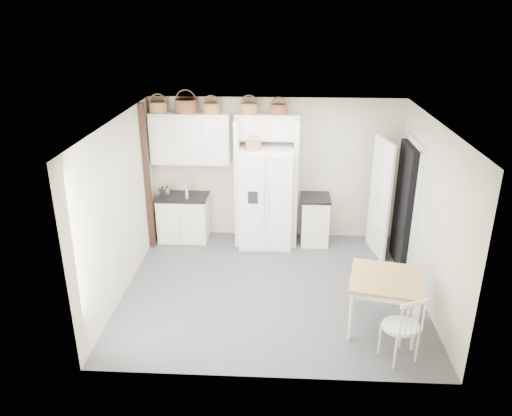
{
  "coord_description": "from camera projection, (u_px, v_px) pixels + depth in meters",
  "views": [
    {
      "loc": [
        0.11,
        -6.7,
        4.07
      ],
      "look_at": [
        -0.27,
        0.4,
        1.18
      ],
      "focal_mm": 35.0,
      "sensor_mm": 36.0,
      "label": 1
    }
  ],
  "objects": [
    {
      "name": "windsor_chair",
      "position": [
        400.0,
        326.0,
        6.04
      ],
      "size": [
        0.59,
        0.57,
        0.93
      ],
      "primitive_type": "cube",
      "rotation": [
        0.0,
        0.0,
        0.44
      ],
      "color": "white",
      "rests_on": "floor"
    },
    {
      "name": "base_cab_left",
      "position": [
        184.0,
        218.0,
        9.23
      ],
      "size": [
        0.89,
        0.56,
        0.82
      ],
      "primitive_type": "cube",
      "color": "white",
      "rests_on": "floor"
    },
    {
      "name": "basket_upper_a",
      "position": [
        158.0,
        107.0,
        8.61
      ],
      "size": [
        0.32,
        0.32,
        0.18
      ],
      "primitive_type": "cylinder",
      "color": "#976B3F",
      "rests_on": "upper_cabinet"
    },
    {
      "name": "basket_bridge_b",
      "position": [
        279.0,
        109.0,
        8.51
      ],
      "size": [
        0.28,
        0.28,
        0.16
      ],
      "primitive_type": "cylinder",
      "color": "brown",
      "rests_on": "bridge_cabinet"
    },
    {
      "name": "door_slab",
      "position": [
        380.0,
        198.0,
        8.49
      ],
      "size": [
        0.21,
        0.79,
        2.05
      ],
      "primitive_type": "cube",
      "rotation": [
        0.0,
        0.0,
        -1.36
      ],
      "color": "white",
      "rests_on": "floor"
    },
    {
      "name": "floor",
      "position": [
        272.0,
        288.0,
        7.73
      ],
      "size": [
        4.5,
        4.5,
        0.0
      ],
      "primitive_type": "plane",
      "color": "#545454",
      "rests_on": "ground"
    },
    {
      "name": "wall_back",
      "position": [
        275.0,
        169.0,
        9.09
      ],
      "size": [
        4.5,
        0.0,
        4.5
      ],
      "primitive_type": "plane",
      "rotation": [
        1.57,
        0.0,
        0.0
      ],
      "color": "#BDB691",
      "rests_on": "floor"
    },
    {
      "name": "fridge_panel_left",
      "position": [
        238.0,
        182.0,
        8.91
      ],
      "size": [
        0.08,
        0.6,
        2.3
      ],
      "primitive_type": "cube",
      "color": "white",
      "rests_on": "floor"
    },
    {
      "name": "counter_right",
      "position": [
        316.0,
        198.0,
        8.94
      ],
      "size": [
        0.52,
        0.62,
        0.04
      ],
      "primitive_type": "cube",
      "color": "black",
      "rests_on": "base_cab_right"
    },
    {
      "name": "wall_right",
      "position": [
        430.0,
        214.0,
        7.13
      ],
      "size": [
        0.0,
        4.0,
        4.0
      ],
      "primitive_type": "plane",
      "rotation": [
        1.57,
        0.0,
        -1.57
      ],
      "color": "#BDB691",
      "rests_on": "floor"
    },
    {
      "name": "cookbook_red",
      "position": [
        187.0,
        192.0,
        8.94
      ],
      "size": [
        0.04,
        0.15,
        0.22
      ],
      "primitive_type": "cube",
      "rotation": [
        0.0,
        0.0,
        0.02
      ],
      "color": "#A0081E",
      "rests_on": "counter_left"
    },
    {
      "name": "basket_bridge_a",
      "position": [
        249.0,
        108.0,
        8.53
      ],
      "size": [
        0.31,
        0.31,
        0.18
      ],
      "primitive_type": "cylinder",
      "color": "#976B3F",
      "rests_on": "bridge_cabinet"
    },
    {
      "name": "basket_upper_b",
      "position": [
        186.0,
        106.0,
        8.58
      ],
      "size": [
        0.39,
        0.39,
        0.23
      ],
      "primitive_type": "cylinder",
      "color": "brown",
      "rests_on": "upper_cabinet"
    },
    {
      "name": "basket_fridge_a",
      "position": [
        253.0,
        146.0,
        8.45
      ],
      "size": [
        0.26,
        0.26,
        0.14
      ],
      "primitive_type": "cylinder",
      "color": "#976B3F",
      "rests_on": "refrigerator"
    },
    {
      "name": "ceiling",
      "position": [
        274.0,
        122.0,
        6.75
      ],
      "size": [
        4.5,
        4.5,
        0.0
      ],
      "primitive_type": "plane",
      "color": "white",
      "rests_on": "wall_back"
    },
    {
      "name": "refrigerator",
      "position": [
        266.0,
        197.0,
        8.89
      ],
      "size": [
        0.93,
        0.75,
        1.79
      ],
      "primitive_type": "cube",
      "color": "white",
      "rests_on": "floor"
    },
    {
      "name": "toaster",
      "position": [
        165.0,
        192.0,
        9.04
      ],
      "size": [
        0.26,
        0.18,
        0.16
      ],
      "primitive_type": "cube",
      "rotation": [
        0.0,
        0.0,
        -0.2
      ],
      "color": "silver",
      "rests_on": "counter_left"
    },
    {
      "name": "counter_left",
      "position": [
        182.0,
        197.0,
        9.07
      ],
      "size": [
        0.93,
        0.6,
        0.04
      ],
      "primitive_type": "cube",
      "color": "black",
      "rests_on": "base_cab_left"
    },
    {
      "name": "wall_left",
      "position": [
        121.0,
        208.0,
        7.36
      ],
      "size": [
        0.0,
        4.0,
        4.0
      ],
      "primitive_type": "plane",
      "rotation": [
        1.57,
        0.0,
        1.57
      ],
      "color": "#BDB691",
      "rests_on": "floor"
    },
    {
      "name": "upper_cabinet",
      "position": [
        191.0,
        138.0,
        8.78
      ],
      "size": [
        1.4,
        0.34,
        0.9
      ],
      "primitive_type": "cube",
      "color": "white",
      "rests_on": "wall_back"
    },
    {
      "name": "basket_upper_c",
      "position": [
        211.0,
        108.0,
        8.56
      ],
      "size": [
        0.3,
        0.3,
        0.17
      ],
      "primitive_type": "cylinder",
      "color": "#976B3F",
      "rests_on": "upper_cabinet"
    },
    {
      "name": "cookbook_cream",
      "position": [
        187.0,
        191.0,
        8.94
      ],
      "size": [
        0.07,
        0.16,
        0.24
      ],
      "primitive_type": "cube",
      "rotation": [
        0.0,
        0.0,
        0.25
      ],
      "color": "beige",
      "rests_on": "counter_left"
    },
    {
      "name": "base_cab_right",
      "position": [
        315.0,
        220.0,
        9.11
      ],
      "size": [
        0.48,
        0.58,
        0.85
      ],
      "primitive_type": "cube",
      "color": "white",
      "rests_on": "floor"
    },
    {
      "name": "trim_post",
      "position": [
        147.0,
        179.0,
        8.6
      ],
      "size": [
        0.09,
        0.09,
        2.6
      ],
      "primitive_type": "cube",
      "color": "black",
      "rests_on": "floor"
    },
    {
      "name": "doorway_void",
      "position": [
        406.0,
        206.0,
        8.16
      ],
      "size": [
        0.18,
        0.85,
        2.05
      ],
      "primitive_type": "cube",
      "color": "black",
      "rests_on": "floor"
    },
    {
      "name": "bridge_cabinet",
      "position": [
        267.0,
        127.0,
        8.63
      ],
      "size": [
        1.12,
        0.34,
        0.45
      ],
      "primitive_type": "cube",
      "color": "white",
      "rests_on": "wall_back"
    },
    {
      "name": "fridge_panel_right",
      "position": [
        295.0,
        183.0,
        8.85
      ],
      "size": [
        0.08,
        0.6,
        2.3
      ],
      "primitive_type": "cube",
      "color": "white",
      "rests_on": "floor"
    },
    {
      "name": "dining_table",
      "position": [
        383.0,
        303.0,
        6.67
      ],
      "size": [
        1.08,
        1.08,
        0.76
      ],
      "primitive_type": "cube",
      "rotation": [
        0.0,
        0.0,
        -0.21
      ],
      "color": "#A67030",
      "rests_on": "floor"
    }
  ]
}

